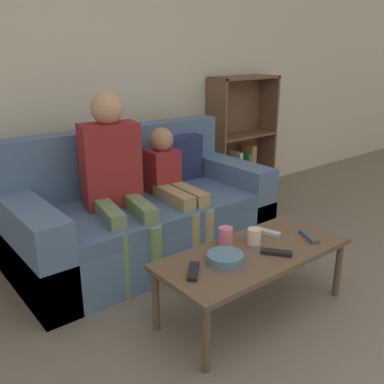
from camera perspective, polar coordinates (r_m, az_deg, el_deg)
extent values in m
cube|color=beige|center=(3.49, -15.77, 15.36)|extent=(12.00, 0.06, 2.60)
cube|color=#4C6B93|center=(3.18, -6.33, -5.48)|extent=(1.85, 0.92, 0.33)
cube|color=#466288|center=(3.03, -5.56, -2.32)|extent=(1.41, 0.74, 0.10)
cube|color=#4C6B93|center=(3.32, -10.08, 4.50)|extent=(1.85, 0.18, 0.47)
cube|color=#4C6B93|center=(2.82, -20.63, -7.01)|extent=(0.22, 0.92, 0.59)
cube|color=#4C6B93|center=(3.60, 4.60, -0.27)|extent=(0.22, 0.92, 0.59)
cube|color=navy|center=(3.48, -1.48, 4.52)|extent=(0.36, 0.12, 0.36)
cube|color=brown|center=(4.14, 3.19, 6.65)|extent=(0.02, 0.28, 1.20)
cube|color=brown|center=(4.64, 9.86, 7.72)|extent=(0.02, 0.28, 1.20)
cube|color=brown|center=(4.47, 5.54, 7.50)|extent=(0.74, 0.02, 1.20)
cube|color=brown|center=(4.54, 6.43, -0.06)|extent=(0.74, 0.28, 0.02)
cube|color=brown|center=(4.38, 6.72, 7.53)|extent=(0.69, 0.28, 0.02)
cube|color=brown|center=(4.31, 7.01, 14.91)|extent=(0.74, 0.28, 0.02)
cube|color=#993D84|center=(4.26, 3.62, 1.40)|extent=(0.05, 0.18, 0.35)
cube|color=beige|center=(4.30, 4.24, 1.62)|extent=(0.06, 0.19, 0.36)
cube|color=red|center=(4.34, 4.81, 1.70)|extent=(0.04, 0.17, 0.35)
cube|color=#993D84|center=(4.37, 5.22, 2.13)|extent=(0.04, 0.22, 0.40)
cube|color=beige|center=(4.39, 5.76, 2.53)|extent=(0.04, 0.17, 0.45)
cube|color=#33519E|center=(4.45, 6.23, 1.99)|extent=(0.06, 0.22, 0.33)
cube|color=#2D7A4C|center=(4.48, 6.84, 2.62)|extent=(0.05, 0.20, 0.42)
cube|color=#B77542|center=(4.51, 7.47, 3.19)|extent=(0.06, 0.17, 0.49)
cylinder|color=brown|center=(2.10, 1.89, -19.05)|extent=(0.04, 0.04, 0.36)
cylinder|color=brown|center=(2.80, 18.89, -9.72)|extent=(0.04, 0.04, 0.36)
cylinder|color=brown|center=(2.37, -4.85, -14.19)|extent=(0.04, 0.04, 0.36)
cylinder|color=brown|center=(3.01, 12.26, -7.04)|extent=(0.04, 0.04, 0.36)
cube|color=brown|center=(2.44, 8.33, -8.10)|extent=(1.14, 0.50, 0.03)
cylinder|color=#66845B|center=(2.65, -9.09, -9.66)|extent=(0.11, 0.11, 0.43)
cylinder|color=#66845B|center=(2.71, -4.88, -8.75)|extent=(0.11, 0.11, 0.43)
cube|color=#66845B|center=(2.75, -11.03, -2.71)|extent=(0.17, 0.42, 0.09)
cube|color=#66845B|center=(2.81, -6.96, -2.01)|extent=(0.17, 0.42, 0.09)
cube|color=maroon|center=(2.93, -10.81, 3.53)|extent=(0.41, 0.27, 0.57)
sphere|color=tan|center=(2.85, -11.27, 10.91)|extent=(0.22, 0.22, 0.22)
cylinder|color=#9E8966|center=(2.90, 0.18, -6.74)|extent=(0.10, 0.10, 0.43)
cylinder|color=#9E8966|center=(2.97, 2.07, -6.17)|extent=(0.10, 0.10, 0.43)
cube|color=#9E8966|center=(2.99, -2.47, -0.61)|extent=(0.12, 0.41, 0.09)
cube|color=#9E8966|center=(3.05, -0.59, -0.18)|extent=(0.12, 0.41, 0.09)
cube|color=maroon|center=(3.18, -3.98, 2.77)|extent=(0.23, 0.21, 0.32)
sphere|color=#A87A5B|center=(3.12, -4.08, 7.00)|extent=(0.17, 0.17, 0.17)
cylinder|color=silver|center=(2.49, 8.28, -5.87)|extent=(0.08, 0.08, 0.09)
cylinder|color=pink|center=(2.47, 4.51, -5.86)|extent=(0.08, 0.08, 0.10)
cube|color=black|center=(2.18, 0.20, -10.54)|extent=(0.15, 0.16, 0.02)
cube|color=#47474C|center=(2.65, 15.34, -5.72)|extent=(0.12, 0.17, 0.02)
cube|color=#B7B7BC|center=(2.65, 9.90, -5.27)|extent=(0.09, 0.18, 0.02)
cube|color=black|center=(2.41, 11.19, -7.92)|extent=(0.14, 0.17, 0.02)
cylinder|color=teal|center=(2.29, 4.45, -8.74)|extent=(0.20, 0.20, 0.05)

